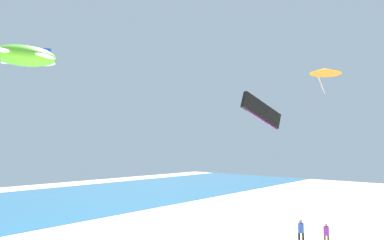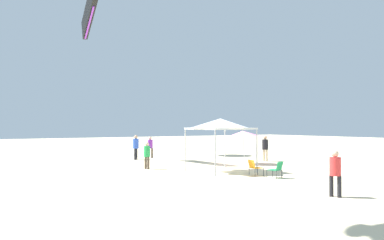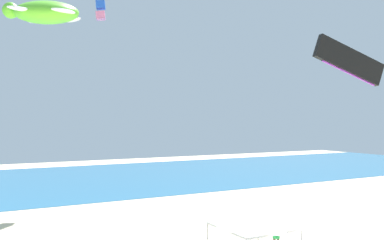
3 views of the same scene
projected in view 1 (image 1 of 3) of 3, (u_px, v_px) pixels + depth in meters
ocean_strip at (24, 204)px, 41.09m from camera, size 120.00×29.51×0.02m
canopy_tent at (234, 236)px, 16.66m from camera, size 2.92×2.97×2.95m
person_kite_handler at (301, 229)px, 24.19m from camera, size 0.43×0.43×1.83m
person_watching_sky at (326, 232)px, 23.73m from camera, size 0.40×0.44×1.68m
kite_parafoil_black at (262, 111)px, 27.70m from camera, size 5.16×1.24×3.09m
kite_delta_orange at (325, 71)px, 30.69m from camera, size 4.18×4.18×2.42m
kite_box_blue at (47, 57)px, 35.51m from camera, size 1.16×1.12×1.87m
kite_turtle_lime at (23, 56)px, 20.92m from camera, size 4.90×4.85×1.96m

